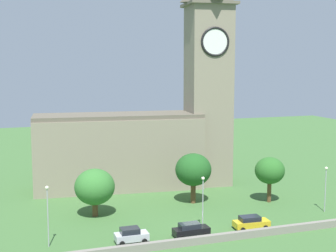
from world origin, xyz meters
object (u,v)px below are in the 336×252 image
streetlamp_west_end (48,207)px  tree_churchyard (95,187)px  car_silver (131,235)px  streetlamp_west_mid (203,195)px  church (152,125)px  tree_riverside_west (270,171)px  car_black (191,230)px  car_yellow (251,222)px  tree_by_tower (193,170)px  streetlamp_central (326,182)px

streetlamp_west_end → tree_churchyard: streetlamp_west_end is taller
car_silver → streetlamp_west_mid: streetlamp_west_mid is taller
church → tree_riverside_west: church is taller
streetlamp_west_mid → car_black: bearing=-143.4°
car_black → tree_churchyard: (-10.07, 12.07, 3.43)m
church → tree_riverside_west: bearing=-47.2°
church → tree_riverside_west: (14.59, -15.78, -5.91)m
church → car_yellow: size_ratio=7.46×
tree_churchyard → tree_riverside_west: tree_riverside_west is taller
tree_riverside_west → tree_by_tower: tree_by_tower is taller
streetlamp_central → tree_riverside_west: 8.84m
streetlamp_west_mid → streetlamp_west_end: bearing=178.8°
tree_riverside_west → tree_churchyard: bearing=176.3°
car_silver → streetlamp_west_mid: (10.14, 1.48, 3.82)m
church → streetlamp_west_end: 31.92m
streetlamp_west_end → tree_by_tower: 25.94m
streetlamp_central → tree_by_tower: size_ratio=0.86×
church → streetlamp_west_end: bearing=-130.3°
streetlamp_west_end → tree_riverside_west: size_ratio=1.04×
car_silver → tree_by_tower: bearing=44.7°
streetlamp_central → streetlamp_west_end: bearing=-178.6°
car_black → car_silver: bearing=177.9°
car_black → church: bearing=83.8°
car_silver → car_black: car_silver is taller
car_yellow → streetlamp_west_mid: (-6.24, 1.73, 3.89)m
church → streetlamp_west_mid: church is taller
car_yellow → tree_riverside_west: bearing=49.4°
church → tree_by_tower: (2.95, -12.40, -5.64)m
church → streetlamp_west_mid: bearing=-91.1°
church → car_silver: (-10.59, -25.80, -10.01)m
church → car_yellow: bearing=-77.5°
car_silver → car_yellow: 16.38m
car_silver → tree_by_tower: size_ratio=0.52×
tree_by_tower → church: bearing=103.4°
church → car_black: size_ratio=7.70×
car_yellow → streetlamp_central: 14.79m
streetlamp_west_end → tree_riverside_west: (34.89, 8.12, 0.09)m
streetlamp_west_end → tree_by_tower: size_ratio=0.95×
car_silver → tree_churchyard: bearing=101.1°
church → car_yellow: (5.79, -26.04, -10.08)m
streetlamp_central → car_silver: bearing=-174.6°
streetlamp_west_mid → tree_churchyard: bearing=140.4°
car_silver → church: bearing=67.7°
car_yellow → streetlamp_west_mid: streetlamp_west_mid is taller
streetlamp_west_end → streetlamp_central: size_ratio=1.10×
tree_churchyard → car_black: bearing=-50.2°
car_black → tree_by_tower: bearing=67.1°
church → car_black: church is taller
tree_riverside_west → church: bearing=132.8°
car_black → streetlamp_west_end: 18.08m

